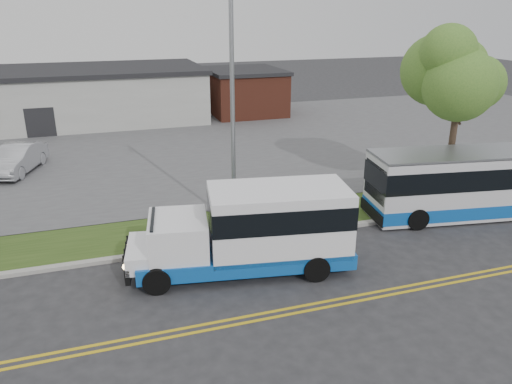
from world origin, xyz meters
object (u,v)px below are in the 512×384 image
object	(u,v)px
tree_east	(462,70)
transit_bus	(487,182)
parked_car_a	(17,159)
shuttle_bus	(257,227)
streetlight_near	(233,106)

from	to	relation	value
tree_east	transit_bus	size ratio (longest dim) A/B	0.76
transit_bus	parked_car_a	bearing A→B (deg)	156.74
tree_east	shuttle_bus	world-z (taller)	tree_east
shuttle_bus	transit_bus	xyz separation A→B (m)	(11.43, 1.66, -0.10)
streetlight_near	transit_bus	bearing A→B (deg)	-10.76
shuttle_bus	streetlight_near	bearing A→B (deg)	95.46
tree_east	parked_car_a	size ratio (longest dim) A/B	1.75
shuttle_bus	parked_car_a	world-z (taller)	shuttle_bus
transit_bus	tree_east	bearing A→B (deg)	102.98
streetlight_near	transit_bus	xyz separation A→B (m)	(11.18, -2.13, -3.72)
tree_east	shuttle_bus	distance (m)	12.81
tree_east	streetlight_near	xyz separation A→B (m)	(-11.00, -0.27, -0.97)
tree_east	streetlight_near	distance (m)	11.05
tree_east	shuttle_bus	bearing A→B (deg)	-160.15
tree_east	transit_bus	bearing A→B (deg)	-85.61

